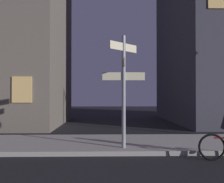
{
  "coord_description": "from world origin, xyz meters",
  "views": [
    {
      "loc": [
        0.81,
        -1.88,
        1.75
      ],
      "look_at": [
        1.01,
        6.19,
        1.86
      ],
      "focal_mm": 43.38,
      "sensor_mm": 36.0,
      "label": 1
    }
  ],
  "objects": [
    {
      "name": "sidewalk_kerb",
      "position": [
        0.0,
        7.51,
        0.07
      ],
      "size": [
        40.0,
        3.33,
        0.14
      ],
      "primitive_type": "cube",
      "color": "#9E9991",
      "rests_on": "ground_plane"
    },
    {
      "name": "signpost",
      "position": [
        1.37,
        6.39,
        2.17
      ],
      "size": [
        1.31,
        1.11,
        3.44
      ],
      "color": "gray",
      "rests_on": "sidewalk_kerb"
    }
  ]
}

